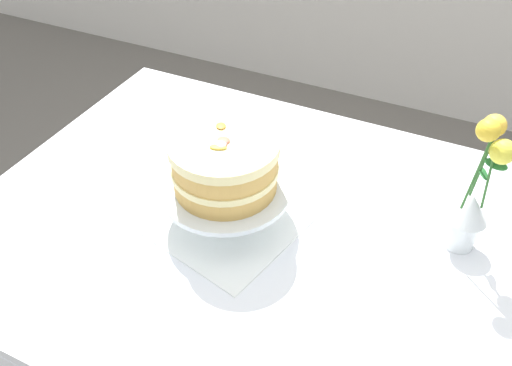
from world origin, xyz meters
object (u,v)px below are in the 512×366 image
Objects in this scene: flower_vase at (474,198)px; dining_table at (269,261)px; layer_cake at (225,164)px; cake_stand at (226,192)px.

dining_table is at bearing -158.74° from flower_vase.
layer_cake is 0.70× the size of flower_vase.
cake_stand is at bearing 64.97° from layer_cake.
dining_table is 6.00× the size of layer_cake.
cake_stand is at bearing 178.30° from dining_table.
cake_stand is 0.08m from layer_cake.
layer_cake reaches higher than cake_stand.
flower_vase reaches higher than cake_stand.
layer_cake is at bearing -163.51° from flower_vase.
cake_stand is at bearing -163.52° from flower_vase.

